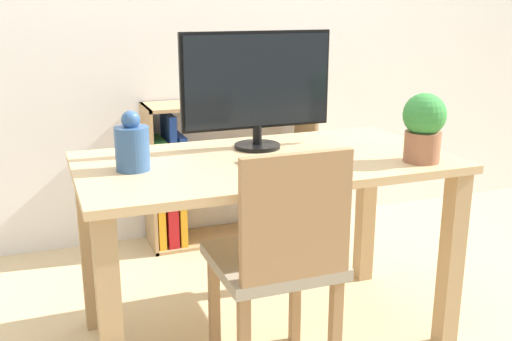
{
  "coord_description": "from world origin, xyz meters",
  "views": [
    {
      "loc": [
        -0.79,
        -1.98,
        1.28
      ],
      "look_at": [
        0.0,
        0.1,
        0.65
      ],
      "focal_mm": 42.0,
      "sensor_mm": 36.0,
      "label": 1
    }
  ],
  "objects_px": {
    "vase": "(132,145)",
    "bookshelf": "(203,177)",
    "keyboard": "(290,160)",
    "monitor": "(257,84)",
    "chair": "(280,258)",
    "potted_plant": "(424,125)"
  },
  "relations": [
    {
      "from": "bookshelf",
      "to": "keyboard",
      "type": "bearing_deg",
      "value": -89.26
    },
    {
      "from": "potted_plant",
      "to": "chair",
      "type": "distance_m",
      "value": 0.7
    },
    {
      "from": "chair",
      "to": "bookshelf",
      "type": "xyz_separation_m",
      "value": [
        0.12,
        1.35,
        -0.11
      ]
    },
    {
      "from": "monitor",
      "to": "potted_plant",
      "type": "bearing_deg",
      "value": -40.19
    },
    {
      "from": "potted_plant",
      "to": "bookshelf",
      "type": "height_order",
      "value": "potted_plant"
    },
    {
      "from": "keyboard",
      "to": "chair",
      "type": "xyz_separation_m",
      "value": [
        -0.14,
        -0.23,
        -0.26
      ]
    },
    {
      "from": "keyboard",
      "to": "monitor",
      "type": "bearing_deg",
      "value": 98.25
    },
    {
      "from": "monitor",
      "to": "chair",
      "type": "relative_size",
      "value": 0.7
    },
    {
      "from": "vase",
      "to": "bookshelf",
      "type": "xyz_separation_m",
      "value": [
        0.53,
        1.03,
        -0.45
      ]
    },
    {
      "from": "keyboard",
      "to": "bookshelf",
      "type": "bearing_deg",
      "value": 90.74
    },
    {
      "from": "keyboard",
      "to": "bookshelf",
      "type": "relative_size",
      "value": 0.38
    },
    {
      "from": "keyboard",
      "to": "chair",
      "type": "distance_m",
      "value": 0.38
    },
    {
      "from": "keyboard",
      "to": "vase",
      "type": "bearing_deg",
      "value": 170.76
    },
    {
      "from": "vase",
      "to": "potted_plant",
      "type": "relative_size",
      "value": 0.83
    },
    {
      "from": "potted_plant",
      "to": "keyboard",
      "type": "bearing_deg",
      "value": 159.68
    },
    {
      "from": "vase",
      "to": "chair",
      "type": "relative_size",
      "value": 0.24
    },
    {
      "from": "monitor",
      "to": "vase",
      "type": "bearing_deg",
      "value": -163.45
    },
    {
      "from": "monitor",
      "to": "chair",
      "type": "bearing_deg",
      "value": -101.92
    },
    {
      "from": "monitor",
      "to": "bookshelf",
      "type": "relative_size",
      "value": 0.65
    },
    {
      "from": "potted_plant",
      "to": "bookshelf",
      "type": "relative_size",
      "value": 0.27
    },
    {
      "from": "keyboard",
      "to": "chair",
      "type": "height_order",
      "value": "chair"
    },
    {
      "from": "potted_plant",
      "to": "bookshelf",
      "type": "distance_m",
      "value": 1.45
    }
  ]
}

